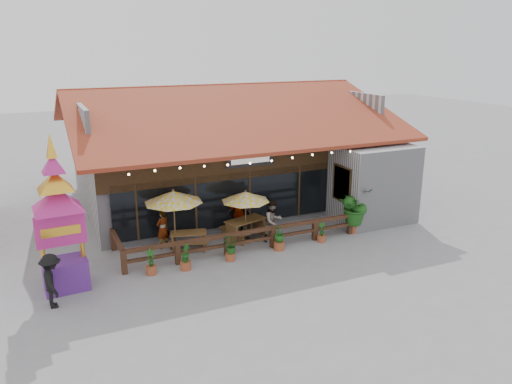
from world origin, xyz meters
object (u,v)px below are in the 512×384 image
thai_sign_tower (57,204)px  tropical_plant (355,207)px  picnic_table_left (189,237)px  pedestrian (52,281)px  picnic_table_right (245,225)px  umbrella_left (173,197)px  umbrella_right (245,197)px

thai_sign_tower → tropical_plant: thai_sign_tower is taller
picnic_table_left → pedestrian: size_ratio=0.97×
picnic_table_right → umbrella_left: bearing=179.1°
thai_sign_tower → tropical_plant: 12.21m
picnic_table_left → umbrella_right: bearing=-1.5°
picnic_table_right → pedestrian: pedestrian is taller
umbrella_left → picnic_table_left: (0.50, -0.18, -1.73)m
umbrella_left → picnic_table_right: size_ratio=1.42×
picnic_table_left → pedestrian: 6.00m
umbrella_right → pedestrian: size_ratio=1.32×
picnic_table_right → tropical_plant: 4.87m
thai_sign_tower → tropical_plant: bearing=2.1°
umbrella_right → picnic_table_right: size_ratio=1.14×
thai_sign_tower → picnic_table_left: bearing=19.2°
umbrella_left → pedestrian: bearing=-148.0°
umbrella_left → picnic_table_right: 3.50m
umbrella_left → thai_sign_tower: bearing=-156.7°
umbrella_left → umbrella_right: size_ratio=1.25×
thai_sign_tower → pedestrian: (-0.46, -1.12, -2.16)m
picnic_table_right → pedestrian: (-7.88, -2.94, 0.33)m
umbrella_left → thai_sign_tower: (-4.33, -1.87, 0.85)m
tropical_plant → picnic_table_right: bearing=163.6°
umbrella_right → tropical_plant: size_ratio=1.17×
picnic_table_left → picnic_table_right: bearing=3.0°
picnic_table_right → pedestrian: bearing=-159.5°
tropical_plant → pedestrian: 12.61m
umbrella_left → tropical_plant: (7.72, -1.42, -1.05)m
umbrella_right → picnic_table_left: 2.89m
picnic_table_right → umbrella_right: bearing=-110.8°
umbrella_left → thai_sign_tower: thai_sign_tower is taller
umbrella_right → picnic_table_right: 1.37m
umbrella_right → thai_sign_tower: bearing=-167.6°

